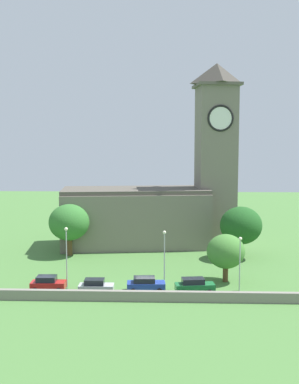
{
  "coord_description": "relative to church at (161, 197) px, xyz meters",
  "views": [
    {
      "loc": [
        2.64,
        -58.41,
        18.47
      ],
      "look_at": [
        0.13,
        9.57,
        11.18
      ],
      "focal_mm": 44.33,
      "sensor_mm": 36.0,
      "label": 1
    }
  ],
  "objects": [
    {
      "name": "ground_plane",
      "position": [
        -1.64,
        -10.18,
        -8.7
      ],
      "size": [
        200.0,
        200.0,
        0.0
      ],
      "primitive_type": "plane",
      "color": "#477538"
    },
    {
      "name": "church",
      "position": [
        0.0,
        0.0,
        0.0
      ],
      "size": [
        31.8,
        14.35,
        32.03
      ],
      "color": "slate",
      "rests_on": "ground"
    },
    {
      "name": "quay_barrier",
      "position": [
        -1.64,
        -30.38,
        -8.09
      ],
      "size": [
        56.01,
        0.7,
        1.23
      ],
      "primitive_type": "cube",
      "color": "gray",
      "rests_on": "ground"
    },
    {
      "name": "car_red",
      "position": [
        -13.68,
        -27.04,
        -7.74
      ],
      "size": [
        4.28,
        2.33,
        1.91
      ],
      "color": "red",
      "rests_on": "ground"
    },
    {
      "name": "car_silver",
      "position": [
        -7.56,
        -28.07,
        -7.74
      ],
      "size": [
        4.24,
        2.09,
        1.9
      ],
      "color": "silver",
      "rests_on": "ground"
    },
    {
      "name": "car_blue",
      "position": [
        -1.58,
        -26.63,
        -7.8
      ],
      "size": [
        4.8,
        2.52,
        1.78
      ],
      "color": "#233D9E",
      "rests_on": "ground"
    },
    {
      "name": "car_green",
      "position": [
        4.4,
        -27.3,
        -7.73
      ],
      "size": [
        4.96,
        2.53,
        1.91
      ],
      "color": "#1E6B38",
      "rests_on": "ground"
    },
    {
      "name": "streetlamp_west_mid",
      "position": [
        -11.53,
        -25.94,
        -3.56
      ],
      "size": [
        0.44,
        0.44,
        7.83
      ],
      "color": "#9EA0A5",
      "rests_on": "ground"
    },
    {
      "name": "streetlamp_central",
      "position": [
        0.72,
        -24.77,
        -3.87
      ],
      "size": [
        0.44,
        0.44,
        7.27
      ],
      "color": "#9EA0A5",
      "rests_on": "ground"
    },
    {
      "name": "streetlamp_east_mid",
      "position": [
        10.05,
        -26.04,
        -4.15
      ],
      "size": [
        0.44,
        0.44,
        6.79
      ],
      "color": "#9EA0A5",
      "rests_on": "ground"
    },
    {
      "name": "tree_riverside_west",
      "position": [
        -14.79,
        -8.5,
        -3.29
      ],
      "size": [
        6.54,
        6.54,
        8.39
      ],
      "color": "brown",
      "rests_on": "ground"
    },
    {
      "name": "tree_riverside_east",
      "position": [
        12.68,
        -9.69,
        -3.41
      ],
      "size": [
        6.58,
        6.58,
        8.29
      ],
      "color": "brown",
      "rests_on": "ground"
    },
    {
      "name": "tree_by_tower",
      "position": [
        8.79,
        -22.2,
        -4.65
      ],
      "size": [
        5.01,
        5.01,
        6.33
      ],
      "color": "brown",
      "rests_on": "ground"
    }
  ]
}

